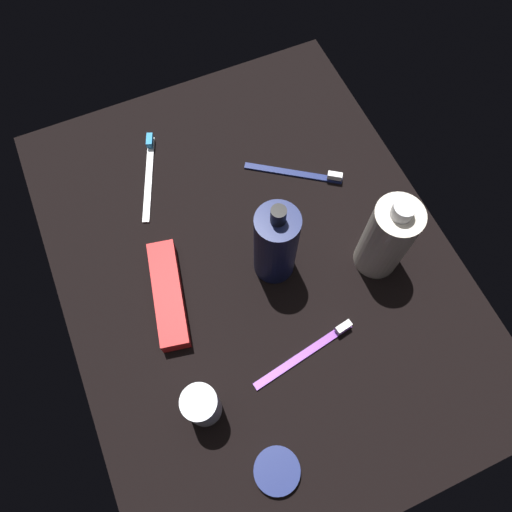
{
  "coord_description": "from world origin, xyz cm",
  "views": [
    {
      "loc": [
        27.95,
        -12.15,
        73.53
      ],
      "look_at": [
        0.0,
        0.0,
        3.0
      ],
      "focal_mm": 33.2,
      "sensor_mm": 36.0,
      "label": 1
    }
  ],
  "objects_px": {
    "toothbrush_navy": "(299,173)",
    "lotion_bottle": "(276,245)",
    "deodorant_stick": "(202,406)",
    "cream_tin_left": "(277,471)",
    "toothbrush_white": "(149,172)",
    "bodywash_bottle": "(387,238)",
    "toothbrush_purple": "(310,350)",
    "toothpaste_box_red": "(168,294)"
  },
  "relations": [
    {
      "from": "toothbrush_navy",
      "to": "lotion_bottle",
      "type": "bearing_deg",
      "value": -38.79
    },
    {
      "from": "deodorant_stick",
      "to": "cream_tin_left",
      "type": "height_order",
      "value": "deodorant_stick"
    },
    {
      "from": "deodorant_stick",
      "to": "toothbrush_white",
      "type": "distance_m",
      "value": 0.43
    },
    {
      "from": "lotion_bottle",
      "to": "toothbrush_navy",
      "type": "xyz_separation_m",
      "value": [
        -0.14,
        0.12,
        -0.08
      ]
    },
    {
      "from": "bodywash_bottle",
      "to": "cream_tin_left",
      "type": "bearing_deg",
      "value": -51.23
    },
    {
      "from": "deodorant_stick",
      "to": "toothbrush_purple",
      "type": "bearing_deg",
      "value": 95.09
    },
    {
      "from": "bodywash_bottle",
      "to": "toothbrush_purple",
      "type": "relative_size",
      "value": 1.0
    },
    {
      "from": "lotion_bottle",
      "to": "toothpaste_box_red",
      "type": "bearing_deg",
      "value": -94.91
    },
    {
      "from": "deodorant_stick",
      "to": "toothbrush_purple",
      "type": "distance_m",
      "value": 0.19
    },
    {
      "from": "toothbrush_navy",
      "to": "toothpaste_box_red",
      "type": "relative_size",
      "value": 0.88
    },
    {
      "from": "toothbrush_purple",
      "to": "toothbrush_white",
      "type": "xyz_separation_m",
      "value": [
        -0.41,
        -0.13,
        0.0
      ]
    },
    {
      "from": "lotion_bottle",
      "to": "toothbrush_navy",
      "type": "bearing_deg",
      "value": 141.21
    },
    {
      "from": "deodorant_stick",
      "to": "toothbrush_purple",
      "type": "height_order",
      "value": "deodorant_stick"
    },
    {
      "from": "bodywash_bottle",
      "to": "toothbrush_navy",
      "type": "bearing_deg",
      "value": -167.28
    },
    {
      "from": "bodywash_bottle",
      "to": "toothbrush_white",
      "type": "height_order",
      "value": "bodywash_bottle"
    },
    {
      "from": "toothbrush_purple",
      "to": "toothpaste_box_red",
      "type": "xyz_separation_m",
      "value": [
        -0.17,
        -0.17,
        0.01
      ]
    },
    {
      "from": "lotion_bottle",
      "to": "toothpaste_box_red",
      "type": "distance_m",
      "value": 0.19
    },
    {
      "from": "toothbrush_purple",
      "to": "toothbrush_navy",
      "type": "relative_size",
      "value": 1.15
    },
    {
      "from": "bodywash_bottle",
      "to": "toothpaste_box_red",
      "type": "height_order",
      "value": "bodywash_bottle"
    },
    {
      "from": "toothpaste_box_red",
      "to": "bodywash_bottle",
      "type": "bearing_deg",
      "value": 89.28
    },
    {
      "from": "cream_tin_left",
      "to": "lotion_bottle",
      "type": "bearing_deg",
      "value": 156.36
    },
    {
      "from": "lotion_bottle",
      "to": "toothbrush_purple",
      "type": "bearing_deg",
      "value": -3.43
    },
    {
      "from": "toothbrush_navy",
      "to": "bodywash_bottle",
      "type": "bearing_deg",
      "value": 12.72
    },
    {
      "from": "toothbrush_navy",
      "to": "toothpaste_box_red",
      "type": "xyz_separation_m",
      "value": [
        0.13,
        -0.3,
        0.01
      ]
    },
    {
      "from": "toothbrush_purple",
      "to": "lotion_bottle",
      "type": "bearing_deg",
      "value": 176.57
    },
    {
      "from": "toothbrush_purple",
      "to": "toothbrush_navy",
      "type": "bearing_deg",
      "value": 157.27
    },
    {
      "from": "cream_tin_left",
      "to": "toothbrush_purple",
      "type": "bearing_deg",
      "value": 138.89
    },
    {
      "from": "bodywash_bottle",
      "to": "deodorant_stick",
      "type": "distance_m",
      "value": 0.37
    },
    {
      "from": "lotion_bottle",
      "to": "cream_tin_left",
      "type": "height_order",
      "value": "lotion_bottle"
    },
    {
      "from": "bodywash_bottle",
      "to": "cream_tin_left",
      "type": "height_order",
      "value": "bodywash_bottle"
    },
    {
      "from": "toothbrush_white",
      "to": "cream_tin_left",
      "type": "height_order",
      "value": "toothbrush_white"
    },
    {
      "from": "deodorant_stick",
      "to": "toothbrush_navy",
      "type": "bearing_deg",
      "value": 135.92
    },
    {
      "from": "toothpaste_box_red",
      "to": "lotion_bottle",
      "type": "bearing_deg",
      "value": 96.45
    },
    {
      "from": "toothbrush_purple",
      "to": "toothpaste_box_red",
      "type": "relative_size",
      "value": 1.02
    },
    {
      "from": "toothbrush_white",
      "to": "toothpaste_box_red",
      "type": "xyz_separation_m",
      "value": [
        0.24,
        -0.04,
        0.01
      ]
    },
    {
      "from": "toothbrush_navy",
      "to": "cream_tin_left",
      "type": "relative_size",
      "value": 2.37
    },
    {
      "from": "lotion_bottle",
      "to": "deodorant_stick",
      "type": "distance_m",
      "value": 0.26
    },
    {
      "from": "lotion_bottle",
      "to": "toothpaste_box_red",
      "type": "height_order",
      "value": "lotion_bottle"
    },
    {
      "from": "toothbrush_white",
      "to": "toothpaste_box_red",
      "type": "bearing_deg",
      "value": -10.48
    },
    {
      "from": "lotion_bottle",
      "to": "toothbrush_purple",
      "type": "height_order",
      "value": "lotion_bottle"
    },
    {
      "from": "lotion_bottle",
      "to": "toothpaste_box_red",
      "type": "relative_size",
      "value": 1.08
    },
    {
      "from": "bodywash_bottle",
      "to": "toothbrush_navy",
      "type": "distance_m",
      "value": 0.22
    }
  ]
}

